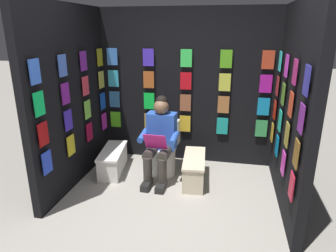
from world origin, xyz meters
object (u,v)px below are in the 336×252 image
person_reading (160,139)px  comic_longbox_near (194,169)px  comic_longbox_far (113,160)px  toilet (164,151)px

person_reading → comic_longbox_near: (-0.49, -0.01, -0.42)m
comic_longbox_far → toilet: bearing=-177.1°
toilet → comic_longbox_far: 0.78m
toilet → comic_longbox_far: bearing=13.8°
person_reading → comic_longbox_near: 0.64m
toilet → comic_longbox_near: 0.55m
toilet → comic_longbox_far: toilet is taller
toilet → comic_longbox_near: bearing=158.1°
person_reading → comic_longbox_near: person_reading is taller
comic_longbox_near → comic_longbox_far: comic_longbox_near is taller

